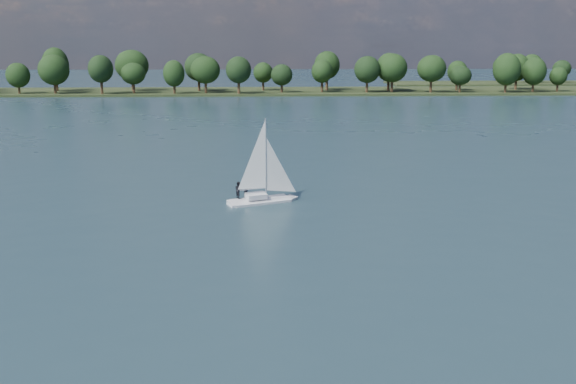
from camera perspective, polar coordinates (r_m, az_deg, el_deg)
The scene contains 4 objects.
ground at distance 127.82m, azimuth 1.04°, elevation 5.35°, with size 700.00×700.00×0.00m, color #233342.
far_shore at distance 239.19m, azimuth -0.63°, elevation 8.86°, with size 660.00×40.00×1.50m, color black.
sailboat at distance 69.30m, azimuth -2.55°, elevation 1.19°, with size 7.57×4.73×9.67m.
treeline at distance 235.16m, azimuth -2.05°, elevation 10.75°, with size 563.21×74.05×18.33m.
Camera 1 is at (-7.85, -26.48, 16.71)m, focal length 40.00 mm.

